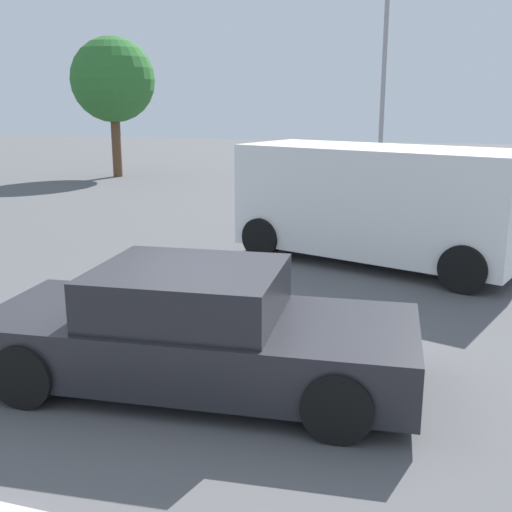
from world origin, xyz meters
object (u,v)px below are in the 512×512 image
(sedan_foreground, at_px, (197,331))
(pedestrian, at_px, (434,194))
(light_post_mid, at_px, (386,30))
(van_white, at_px, (378,201))

(sedan_foreground, xyz_separation_m, pedestrian, (2.12, 8.51, 0.32))
(sedan_foreground, height_order, pedestrian, pedestrian)
(pedestrian, height_order, light_post_mid, light_post_mid)
(sedan_foreground, bearing_deg, light_post_mid, 84.05)
(van_white, relative_size, light_post_mid, 0.72)
(van_white, bearing_deg, sedan_foreground, 96.56)
(sedan_foreground, bearing_deg, van_white, 73.25)
(van_white, height_order, light_post_mid, light_post_mid)
(pedestrian, distance_m, light_post_mid, 7.42)
(pedestrian, relative_size, light_post_mid, 0.21)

